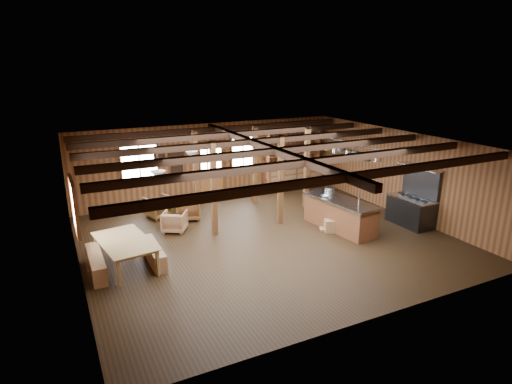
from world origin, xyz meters
TOP-DOWN VIEW (x-y plane):
  - room at (0.00, 0.00)m, footprint 10.04×9.04m
  - ceiling_joists at (0.00, 0.18)m, footprint 9.80×8.82m
  - timber_posts at (0.52, 2.08)m, footprint 3.95×2.35m
  - back_door at (0.00, 4.45)m, footprint 1.02×0.08m
  - window_back_left at (-2.60, 4.46)m, footprint 1.32×0.06m
  - window_back_right at (1.30, 4.46)m, footprint 1.02×0.06m
  - window_left at (-4.96, 0.50)m, footprint 0.14×1.24m
  - notice_boards at (-1.50, 4.46)m, footprint 1.08×0.03m
  - back_counter at (3.40, 4.20)m, footprint 2.55×0.60m
  - pendant_lamps at (-2.25, 1.00)m, footprint 1.86×2.36m
  - pot_rack at (2.92, 0.36)m, footprint 0.42×3.00m
  - kitchen_island at (2.39, -0.25)m, footprint 1.18×2.59m
  - step_stool at (2.00, -0.37)m, footprint 0.52×0.45m
  - commercial_range at (4.65, -0.94)m, footprint 0.79×1.51m
  - dining_table at (-3.90, -0.01)m, footprint 1.41×2.16m
  - bench_wall at (-4.65, -0.01)m, footprint 0.32×1.69m
  - bench_aisle at (-3.26, -0.01)m, footprint 0.30×1.62m
  - armchair_a at (-2.31, 3.23)m, footprint 0.95×0.96m
  - armchair_b at (-1.50, 2.61)m, footprint 0.95×0.96m
  - armchair_c at (-2.20, 1.77)m, footprint 0.93×0.93m
  - counter_pot at (2.49, 0.46)m, footprint 0.31×0.31m
  - bowl at (2.10, 0.14)m, footprint 0.27×0.27m

SIDE VIEW (x-z plane):
  - step_stool at x=2.00m, z-range 0.00..0.38m
  - bench_aisle at x=-3.26m, z-range 0.00..0.45m
  - bench_wall at x=-4.65m, z-range 0.00..0.46m
  - armchair_c at x=-2.20m, z-range 0.00..0.63m
  - armchair_a at x=-2.31m, z-range 0.00..0.70m
  - armchair_b at x=-1.50m, z-range 0.00..0.71m
  - dining_table at x=-3.90m, z-range 0.00..0.71m
  - kitchen_island at x=2.39m, z-range -0.12..1.08m
  - back_counter at x=3.40m, z-range -0.62..1.83m
  - commercial_range at x=4.65m, z-range -0.32..1.54m
  - back_door at x=0.00m, z-range -0.19..1.96m
  - bowl at x=2.10m, z-range 0.94..1.00m
  - counter_pot at x=2.49m, z-range 0.94..1.13m
  - room at x=0.00m, z-range -0.02..2.82m
  - timber_posts at x=0.52m, z-range 0.00..2.80m
  - window_back_left at x=-2.60m, z-range 0.94..2.26m
  - window_back_right at x=1.30m, z-range 0.94..2.26m
  - window_left at x=-4.96m, z-range 0.94..2.26m
  - notice_boards at x=-1.50m, z-range 1.19..2.09m
  - pendant_lamps at x=-2.25m, z-range 1.92..2.58m
  - pot_rack at x=2.92m, z-range 2.05..2.50m
  - ceiling_joists at x=0.00m, z-range 2.59..2.77m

